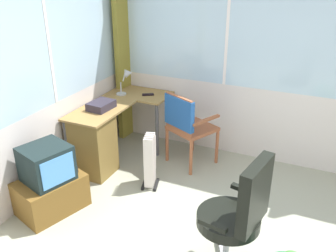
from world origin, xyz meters
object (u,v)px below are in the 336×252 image
(wooden_armchair, at_px, (185,121))
(tv_on_stand, at_px, (50,183))
(office_chair, at_px, (239,211))
(space_heater, at_px, (150,160))
(tv_remote, at_px, (148,95))
(desk, at_px, (97,140))
(paper_tray, at_px, (101,105))
(desk_lamp, at_px, (127,78))

(wooden_armchair, xyz_separation_m, tv_on_stand, (-1.39, 0.89, -0.28))
(office_chair, height_order, space_heater, office_chair)
(tv_remote, height_order, tv_on_stand, tv_remote)
(wooden_armchair, height_order, space_heater, wooden_armchair)
(desk, xyz_separation_m, tv_on_stand, (-0.85, -0.02, -0.09))
(paper_tray, relative_size, office_chair, 0.28)
(paper_tray, height_order, tv_on_stand, paper_tray)
(desk_lamp, height_order, wooden_armchair, desk_lamp)
(paper_tray, distance_m, office_chair, 2.21)
(paper_tray, distance_m, tv_on_stand, 1.11)
(tv_remote, bearing_deg, space_heater, 176.70)
(desk, bearing_deg, tv_remote, -19.51)
(paper_tray, relative_size, space_heater, 0.48)
(space_heater, bearing_deg, desk_lamp, 42.56)
(paper_tray, xyz_separation_m, space_heater, (-0.18, -0.73, -0.46))
(desk_lamp, distance_m, tv_remote, 0.35)
(paper_tray, height_order, office_chair, office_chair)
(desk, bearing_deg, office_chair, -114.99)
(paper_tray, xyz_separation_m, wooden_armchair, (0.38, -0.91, -0.19))
(paper_tray, distance_m, wooden_armchair, 1.01)
(wooden_armchair, bearing_deg, paper_tray, 112.78)
(desk, bearing_deg, desk_lamp, -0.19)
(office_chair, bearing_deg, tv_remote, 44.17)
(office_chair, relative_size, tv_on_stand, 1.43)
(desk, distance_m, office_chair, 2.14)
(desk, distance_m, desk_lamp, 0.93)
(desk, xyz_separation_m, office_chair, (-0.90, -1.93, 0.20))
(desk_lamp, bearing_deg, space_heater, -137.44)
(space_heater, bearing_deg, paper_tray, 75.98)
(desk_lamp, height_order, tv_on_stand, desk_lamp)
(wooden_armchair, relative_size, tv_on_stand, 1.25)
(desk, relative_size, desk_lamp, 4.17)
(paper_tray, xyz_separation_m, office_chair, (-1.05, -1.93, -0.18))
(desk_lamp, height_order, office_chair, desk_lamp)
(tv_remote, relative_size, office_chair, 0.14)
(space_heater, bearing_deg, tv_remote, 28.21)
(desk_lamp, distance_m, office_chair, 2.56)
(desk_lamp, bearing_deg, paper_tray, 179.61)
(tv_remote, distance_m, space_heater, 1.03)
(wooden_armchair, xyz_separation_m, space_heater, (-0.56, 0.18, -0.27))
(desk, xyz_separation_m, paper_tray, (0.15, 0.00, 0.38))
(tv_remote, bearing_deg, office_chair, -167.34)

